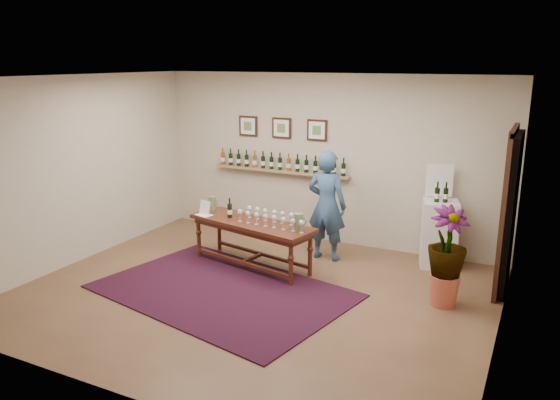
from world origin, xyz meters
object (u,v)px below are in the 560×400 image
at_px(tasting_table, 252,228).
at_px(potted_plant, 446,257).
at_px(display_pedestal, 439,234).
at_px(person, 327,206).

relative_size(tasting_table, potted_plant, 1.88).
bearing_deg(tasting_table, display_pedestal, 39.15).
height_order(display_pedestal, potted_plant, potted_plant).
bearing_deg(display_pedestal, tasting_table, -152.85).
xyz_separation_m(display_pedestal, potted_plant, (0.34, -1.36, 0.14)).
bearing_deg(person, tasting_table, 44.95).
relative_size(potted_plant, person, 0.65).
bearing_deg(person, potted_plant, 157.15).
bearing_deg(person, display_pedestal, -162.13).
bearing_deg(display_pedestal, person, -164.00).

